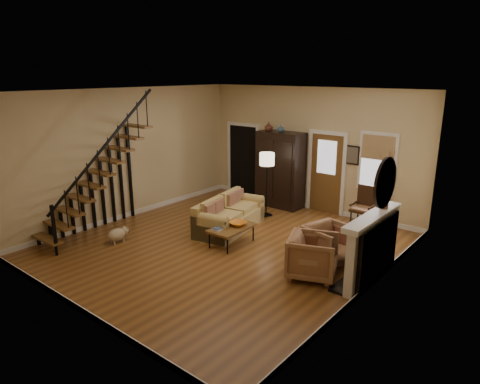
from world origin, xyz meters
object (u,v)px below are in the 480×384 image
Objects in this scene: coffee_table at (232,236)px; armchair_left at (313,256)px; armoire at (280,170)px; side_chair at (363,208)px; armchair_right at (330,244)px; sofa at (230,214)px; floor_lamp at (267,185)px.

coffee_table is 2.16m from armchair_left.
armoire reaches higher than side_chair.
armoire reaches higher than armchair_left.
side_chair is at bearing -14.87° from armchair_left.
armchair_left is 0.74m from armchair_right.
side_chair is (1.77, 2.81, 0.31)m from coffee_table.
coffee_table is (0.78, -3.01, -0.85)m from armoire.
side_chair is at bearing -4.48° from armoire.
armoire is 2.45× the size of armchair_right.
side_chair reaches higher than coffee_table.
sofa is at bearing -138.64° from side_chair.
side_chair is (2.34, 0.74, -0.33)m from floor_lamp.
coffee_table is at bearing -74.74° from floor_lamp.
side_chair is at bearing 22.06° from armchair_right.
floor_lamp is (-2.70, 2.28, 0.44)m from armchair_left.
floor_lamp is (-2.66, 1.54, 0.45)m from armchair_right.
side_chair is at bearing 57.69° from coffee_table.
armoire is 3.86m from armchair_right.
armoire is 1.25× the size of floor_lamp.
floor_lamp is at bearing 75.43° from sofa.
coffee_table is at bearing -122.31° from side_chair.
armchair_left is at bearing -47.86° from armoire.
side_chair is at bearing 29.95° from sofa.
floor_lamp is at bearing -162.37° from side_chair.
floor_lamp reaches higher than armchair_right.
armoire is 4.40m from armchair_left.
sofa is (0.14, -2.32, -0.67)m from armoire.
armchair_left is at bearing -29.36° from sofa.
armchair_right is 0.84× the size of side_chair.
armchair_left is (2.78, -0.90, 0.02)m from sofa.
floor_lamp is (0.21, -0.94, -0.21)m from armoire.
armoire is 2.37× the size of armchair_left.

